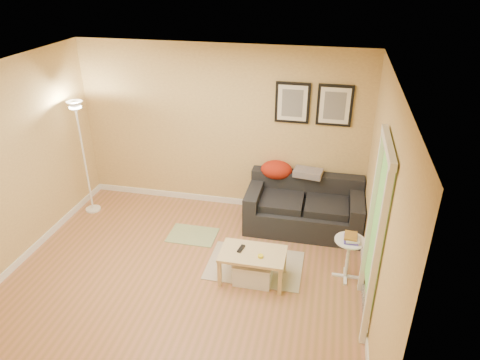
{
  "coord_description": "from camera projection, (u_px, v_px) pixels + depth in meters",
  "views": [
    {
      "loc": [
        1.65,
        -4.17,
        3.67
      ],
      "look_at": [
        0.55,
        0.85,
        1.05
      ],
      "focal_mm": 32.72,
      "sensor_mm": 36.0,
      "label": 1
    }
  ],
  "objects": [
    {
      "name": "wall_left",
      "position": [
        6.0,
        171.0,
        5.44
      ],
      "size": [
        0.0,
        4.0,
        4.0
      ],
      "primitive_type": "plane",
      "rotation": [
        1.57,
        0.0,
        1.57
      ],
      "color": "#DAB970",
      "rests_on": "ground"
    },
    {
      "name": "framed_print_left",
      "position": [
        292.0,
        103.0,
        6.3
      ],
      "size": [
        0.5,
        0.04,
        0.6
      ],
      "primitive_type": null,
      "color": "black",
      "rests_on": "wall_back"
    },
    {
      "name": "red_throw",
      "position": [
        277.0,
        170.0,
        6.69
      ],
      "size": [
        0.48,
        0.36,
        0.28
      ],
      "primitive_type": null,
      "color": "#B73110",
      "rests_on": "sofa"
    },
    {
      "name": "wall_front",
      "position": [
        87.0,
        312.0,
        3.27
      ],
      "size": [
        4.5,
        0.0,
        4.5
      ],
      "primitive_type": "plane",
      "rotation": [
        -1.57,
        0.0,
        0.0
      ],
      "color": "#DAB970",
      "rests_on": "ground"
    },
    {
      "name": "area_rug",
      "position": [
        255.0,
        265.0,
        5.83
      ],
      "size": [
        1.25,
        0.85,
        0.01
      ],
      "primitive_type": "cube",
      "color": "#BDAD96",
      "rests_on": "ground"
    },
    {
      "name": "book_stack",
      "position": [
        351.0,
        238.0,
        5.34
      ],
      "size": [
        0.22,
        0.26,
        0.07
      ],
      "primitive_type": null,
      "rotation": [
        0.0,
        0.0,
        -0.25
      ],
      "color": "#4937A6",
      "rests_on": "side_table"
    },
    {
      "name": "wall_back",
      "position": [
        221.0,
        129.0,
        6.76
      ],
      "size": [
        4.5,
        0.0,
        4.5
      ],
      "primitive_type": "plane",
      "rotation": [
        1.57,
        0.0,
        0.0
      ],
      "color": "#DAB970",
      "rests_on": "ground"
    },
    {
      "name": "tape_roll",
      "position": [
        261.0,
        256.0,
        5.32
      ],
      "size": [
        0.07,
        0.07,
        0.03
      ],
      "primitive_type": "cylinder",
      "color": "yellow",
      "rests_on": "coffee_table"
    },
    {
      "name": "green_runner",
      "position": [
        193.0,
        235.0,
        6.46
      ],
      "size": [
        0.7,
        0.5,
        0.01
      ],
      "primitive_type": "cube",
      "color": "#668C4C",
      "rests_on": "ground"
    },
    {
      "name": "floor_lamp",
      "position": [
        85.0,
        162.0,
        6.73
      ],
      "size": [
        0.24,
        0.24,
        1.83
      ],
      "primitive_type": null,
      "color": "white",
      "rests_on": "ground"
    },
    {
      "name": "remote_control",
      "position": [
        241.0,
        249.0,
        5.47
      ],
      "size": [
        0.08,
        0.17,
        0.02
      ],
      "primitive_type": "cube",
      "rotation": [
        0.0,
        0.0,
        -0.18
      ],
      "color": "black",
      "rests_on": "coffee_table"
    },
    {
      "name": "plaid_throw",
      "position": [
        308.0,
        173.0,
        6.57
      ],
      "size": [
        0.45,
        0.32,
        0.1
      ],
      "primitive_type": null,
      "rotation": [
        0.0,
        0.0,
        -0.14
      ],
      "color": "#A1835E",
      "rests_on": "sofa"
    },
    {
      "name": "storage_bin",
      "position": [
        253.0,
        271.0,
        5.5
      ],
      "size": [
        0.48,
        0.35,
        0.3
      ],
      "primitive_type": null,
      "color": "white",
      "rests_on": "ground"
    },
    {
      "name": "side_table",
      "position": [
        348.0,
        259.0,
        5.5
      ],
      "size": [
        0.38,
        0.38,
        0.58
      ],
      "primitive_type": null,
      "color": "white",
      "rests_on": "ground"
    },
    {
      "name": "baseboard_back",
      "position": [
        222.0,
        200.0,
        7.32
      ],
      "size": [
        4.5,
        0.02,
        0.1
      ],
      "primitive_type": "cube",
      "color": "white",
      "rests_on": "ground"
    },
    {
      "name": "floor",
      "position": [
        184.0,
        278.0,
        5.61
      ],
      "size": [
        4.5,
        4.5,
        0.0
      ],
      "primitive_type": "plane",
      "color": "#AE6C4A",
      "rests_on": "ground"
    },
    {
      "name": "baseboard_left",
      "position": [
        29.0,
        252.0,
        6.01
      ],
      "size": [
        0.02,
        4.0,
        0.1
      ],
      "primitive_type": "cube",
      "color": "white",
      "rests_on": "ground"
    },
    {
      "name": "baseboard_right",
      "position": [
        364.0,
        301.0,
        5.16
      ],
      "size": [
        0.02,
        4.0,
        0.1
      ],
      "primitive_type": "cube",
      "color": "white",
      "rests_on": "ground"
    },
    {
      "name": "wall_right",
      "position": [
        381.0,
        210.0,
        4.59
      ],
      "size": [
        0.0,
        4.0,
        4.0
      ],
      "primitive_type": "plane",
      "rotation": [
        1.57,
        0.0,
        -1.57
      ],
      "color": "#DAB970",
      "rests_on": "ground"
    },
    {
      "name": "doorway",
      "position": [
        373.0,
        239.0,
        4.59
      ],
      "size": [
        0.12,
        1.01,
        2.13
      ],
      "primitive_type": null,
      "color": "white",
      "rests_on": "ground"
    },
    {
      "name": "coffee_table",
      "position": [
        253.0,
        266.0,
        5.5
      ],
      "size": [
        0.94,
        0.77,
        0.41
      ],
      "primitive_type": null,
      "rotation": [
        0.0,
        0.0,
        0.38
      ],
      "color": "#D9C084",
      "rests_on": "ground"
    },
    {
      "name": "framed_print_right",
      "position": [
        335.0,
        105.0,
        6.19
      ],
      "size": [
        0.5,
        0.04,
        0.6
      ],
      "primitive_type": null,
      "color": "black",
      "rests_on": "wall_back"
    },
    {
      "name": "ceiling",
      "position": [
        169.0,
        76.0,
        4.43
      ],
      "size": [
        4.5,
        4.5,
        0.0
      ],
      "primitive_type": "plane",
      "rotation": [
        3.14,
        0.0,
        0.0
      ],
      "color": "white",
      "rests_on": "wall_back"
    },
    {
      "name": "sofa",
      "position": [
        304.0,
        206.0,
        6.51
      ],
      "size": [
        1.7,
        0.9,
        0.75
      ],
      "primitive_type": null,
      "color": "black",
      "rests_on": "ground"
    }
  ]
}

